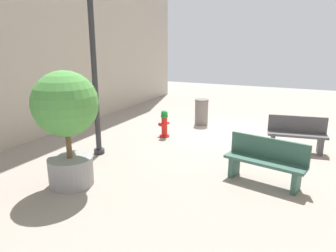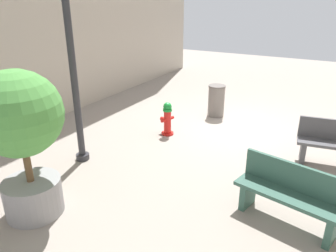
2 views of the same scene
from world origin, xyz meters
TOP-DOWN VIEW (x-y plane):
  - ground_plane at (0.00, 0.00)m, footprint 23.40×23.40m
  - fire_hydrant at (1.33, 1.30)m, footprint 0.38×0.41m
  - bench_near at (-2.48, 0.98)m, footprint 1.55×0.67m
  - bench_far at (-2.00, 3.36)m, footprint 1.71×0.78m
  - planter_tree at (1.62, 5.15)m, footprint 1.29×1.29m
  - street_lamp at (2.26, 3.39)m, footprint 0.36×0.36m
  - trash_bin at (0.76, -0.60)m, footprint 0.49×0.49m

SIDE VIEW (x-z plane):
  - ground_plane at x=0.00m, z-range 0.00..0.00m
  - fire_hydrant at x=1.33m, z-range 0.00..0.85m
  - trash_bin at x=0.76m, z-range 0.00..0.92m
  - bench_near at x=-2.48m, z-range 0.01..0.96m
  - bench_far at x=-2.00m, z-range 0.02..0.97m
  - planter_tree at x=1.62m, z-range 0.27..2.63m
  - street_lamp at x=2.26m, z-range 0.49..4.70m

